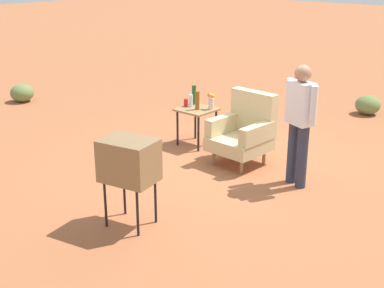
# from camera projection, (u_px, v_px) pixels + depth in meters

# --- Properties ---
(ground_plane) EXTENTS (60.00, 60.00, 0.00)m
(ground_plane) POSITION_uv_depth(u_px,v_px,m) (231.00, 166.00, 7.74)
(ground_plane) COLOR #A05B38
(armchair) EXTENTS (0.82, 0.82, 1.06)m
(armchair) POSITION_uv_depth(u_px,v_px,m) (244.00, 131.00, 7.71)
(armchair) COLOR #937047
(armchair) RESTS_ON ground
(side_table) EXTENTS (0.56, 0.56, 0.62)m
(side_table) POSITION_uv_depth(u_px,v_px,m) (197.00, 114.00, 8.46)
(side_table) COLOR black
(side_table) RESTS_ON ground
(tv_on_stand) EXTENTS (0.68, 0.55, 1.03)m
(tv_on_stand) POSITION_uv_depth(u_px,v_px,m) (129.00, 161.00, 5.77)
(tv_on_stand) COLOR black
(tv_on_stand) RESTS_ON ground
(person_standing) EXTENTS (0.54, 0.33, 1.64)m
(person_standing) POSITION_uv_depth(u_px,v_px,m) (300.00, 118.00, 6.79)
(person_standing) COLOR #2D3347
(person_standing) RESTS_ON ground
(bottle_tall_amber) EXTENTS (0.07, 0.07, 0.30)m
(bottle_tall_amber) POSITION_uv_depth(u_px,v_px,m) (197.00, 100.00, 8.33)
(bottle_tall_amber) COLOR brown
(bottle_tall_amber) RESTS_ON side_table
(bottle_short_clear) EXTENTS (0.06, 0.06, 0.20)m
(bottle_short_clear) POSITION_uv_depth(u_px,v_px,m) (191.00, 101.00, 8.51)
(bottle_short_clear) COLOR silver
(bottle_short_clear) RESTS_ON side_table
(bottle_wine_green) EXTENTS (0.07, 0.07, 0.32)m
(bottle_wine_green) POSITION_uv_depth(u_px,v_px,m) (194.00, 95.00, 8.64)
(bottle_wine_green) COLOR #1E5623
(bottle_wine_green) RESTS_ON side_table
(soda_can_red) EXTENTS (0.07, 0.07, 0.12)m
(soda_can_red) POSITION_uv_depth(u_px,v_px,m) (186.00, 103.00, 8.55)
(soda_can_red) COLOR red
(soda_can_red) RESTS_ON side_table
(flower_vase) EXTENTS (0.15, 0.09, 0.27)m
(flower_vase) POSITION_uv_depth(u_px,v_px,m) (211.00, 100.00, 8.34)
(flower_vase) COLOR silver
(flower_vase) RESTS_ON side_table
(shrub_mid) EXTENTS (0.49, 0.49, 0.38)m
(shrub_mid) POSITION_uv_depth(u_px,v_px,m) (368.00, 105.00, 10.27)
(shrub_mid) COLOR olive
(shrub_mid) RESTS_ON ground
(shrub_far) EXTENTS (0.49, 0.49, 0.38)m
(shrub_far) POSITION_uv_depth(u_px,v_px,m) (22.00, 93.00, 11.19)
(shrub_far) COLOR olive
(shrub_far) RESTS_ON ground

